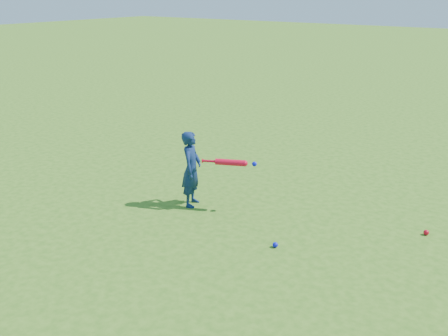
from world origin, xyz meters
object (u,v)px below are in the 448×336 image
object	(u,v)px
ground_ball_blue	(275,245)
bat_swing	(232,163)
child	(191,169)
ground_ball_red	(426,232)

from	to	relation	value
ground_ball_blue	bat_swing	xyz separation A→B (m)	(-1.12, 0.65, 0.71)
child	ground_ball_red	world-z (taller)	child
ground_ball_red	child	bearing A→B (deg)	-162.02
ground_ball_red	bat_swing	world-z (taller)	bat_swing
child	ground_ball_blue	size ratio (longest dim) A/B	16.24
bat_swing	child	bearing A→B (deg)	175.36
child	ground_ball_blue	world-z (taller)	child
ground_ball_red	bat_swing	xyz separation A→B (m)	(-2.62, -0.83, 0.71)
child	bat_swing	world-z (taller)	child
ground_ball_blue	bat_swing	bearing A→B (deg)	149.78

